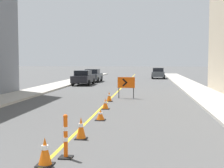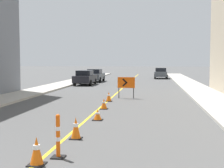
# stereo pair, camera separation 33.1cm
# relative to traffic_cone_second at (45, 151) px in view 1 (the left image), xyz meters

# --- Properties ---
(lane_stripe) EXTENTS (0.12, 61.24, 0.01)m
(lane_stripe) POSITION_rel_traffic_cone_second_xyz_m (-0.05, 24.24, -0.35)
(lane_stripe) COLOR gold
(lane_stripe) RESTS_ON ground_plane
(sidewalk_left) EXTENTS (2.64, 61.24, 0.14)m
(sidewalk_left) POSITION_rel_traffic_cone_second_xyz_m (-6.89, 24.24, -0.28)
(sidewalk_left) COLOR #ADA89E
(sidewalk_left) RESTS_ON ground_plane
(sidewalk_right) EXTENTS (2.64, 61.24, 0.14)m
(sidewalk_right) POSITION_rel_traffic_cone_second_xyz_m (6.79, 24.24, -0.28)
(sidewalk_right) COLOR #ADA89E
(sidewalk_right) RESTS_ON ground_plane
(traffic_cone_second) EXTENTS (0.42, 0.42, 0.71)m
(traffic_cone_second) POSITION_rel_traffic_cone_second_xyz_m (0.00, 0.00, 0.00)
(traffic_cone_second) COLOR black
(traffic_cone_second) RESTS_ON ground_plane
(traffic_cone_third) EXTENTS (0.39, 0.39, 0.73)m
(traffic_cone_third) POSITION_rel_traffic_cone_second_xyz_m (0.33, 2.69, 0.01)
(traffic_cone_third) COLOR black
(traffic_cone_third) RESTS_ON ground_plane
(traffic_cone_fourth) EXTENTS (0.44, 0.44, 0.49)m
(traffic_cone_fourth) POSITION_rel_traffic_cone_second_xyz_m (0.46, 6.02, -0.11)
(traffic_cone_fourth) COLOR black
(traffic_cone_fourth) RESTS_ON ground_plane
(traffic_cone_fifth) EXTENTS (0.42, 0.42, 0.58)m
(traffic_cone_fifth) POSITION_rel_traffic_cone_second_xyz_m (0.24, 9.18, -0.07)
(traffic_cone_fifth) COLOR black
(traffic_cone_fifth) RESTS_ON ground_plane
(traffic_cone_farthest) EXTENTS (0.43, 0.43, 0.63)m
(traffic_cone_farthest) POSITION_rel_traffic_cone_second_xyz_m (0.05, 12.38, -0.04)
(traffic_cone_farthest) COLOR black
(traffic_cone_farthest) RESTS_ON ground_plane
(delineator_post_front) EXTENTS (0.35, 0.35, 1.18)m
(delineator_post_front) POSITION_rel_traffic_cone_second_xyz_m (0.36, 0.63, 0.16)
(delineator_post_front) COLOR black
(delineator_post_front) RESTS_ON ground_plane
(arrow_barricade_primary) EXTENTS (1.21, 0.13, 1.48)m
(arrow_barricade_primary) POSITION_rel_traffic_cone_second_xyz_m (1.01, 14.20, 0.69)
(arrow_barricade_primary) COLOR #EF560C
(arrow_barricade_primary) RESTS_ON ground_plane
(parked_car_curb_near) EXTENTS (1.94, 4.33, 1.59)m
(parked_car_curb_near) POSITION_rel_traffic_cone_second_xyz_m (-4.47, 25.78, 0.45)
(parked_car_curb_near) COLOR black
(parked_car_curb_near) RESTS_ON ground_plane
(parked_car_curb_mid) EXTENTS (1.94, 4.33, 1.59)m
(parked_car_curb_mid) POSITION_rel_traffic_cone_second_xyz_m (-4.36, 31.02, 0.45)
(parked_car_curb_mid) COLOR #474C51
(parked_car_curb_mid) RESTS_ON ground_plane
(parked_car_curb_far) EXTENTS (1.95, 4.35, 1.59)m
(parked_car_curb_far) POSITION_rel_traffic_cone_second_xyz_m (3.98, 39.45, 0.45)
(parked_car_curb_far) COLOR #474C51
(parked_car_curb_far) RESTS_ON ground_plane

